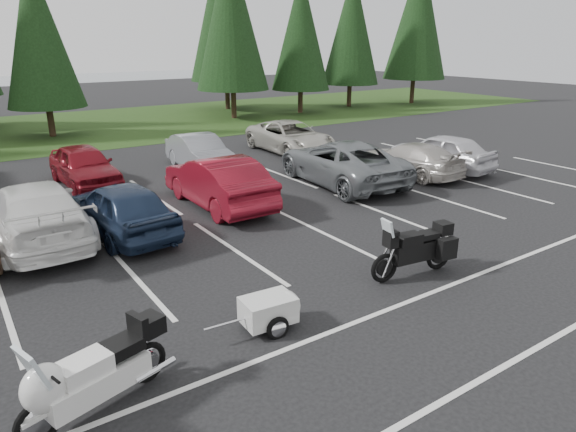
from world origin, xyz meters
The scene contains 22 objects.
ground centered at (0.00, 0.00, 0.00)m, with size 120.00×120.00×0.00m, color black.
grass_strip centered at (0.00, 24.00, 0.01)m, with size 80.00×16.00×0.01m, color #1F3811.
lake_water centered at (4.00, 55.00, 0.00)m, with size 70.00×50.00×0.02m, color slate.
stall_markings centered at (0.00, 2.00, 0.00)m, with size 32.00×16.00×0.01m, color silver.
conifer_5 centered at (0.00, 21.60, 5.63)m, with size 4.14×4.14×9.63m.
conifer_6 centered at (12.00, 22.10, 6.71)m, with size 4.93×4.93×11.48m.
conifer_7 centered at (17.50, 21.80, 5.81)m, with size 4.27×4.27×9.94m.
conifer_8 centered at (23.00, 22.60, 6.17)m, with size 4.53×4.53×10.56m.
conifer_9 centered at (29.00, 21.30, 7.07)m, with size 5.19×5.19×12.10m.
conifer_back_c centered at (14.00, 26.80, 7.49)m, with size 5.50×5.50×12.81m.
car_near_3 centered at (-3.62, 4.66, 0.82)m, with size 2.30×5.67×1.64m, color white.
car_near_4 centered at (-1.54, 3.85, 0.78)m, with size 1.84×4.57×1.56m, color #19263F.
car_near_5 centered at (1.91, 4.69, 0.84)m, with size 1.77×5.07×1.67m, color maroon.
car_near_6 centered at (7.08, 4.60, 0.83)m, with size 2.74×5.95×1.65m, color slate.
car_near_7 centered at (10.16, 3.96, 0.66)m, with size 1.86×4.57×1.33m, color #A7A099.
car_near_8 centered at (11.92, 3.87, 0.77)m, with size 1.83×4.54×1.55m, color silver.
car_far_2 centered at (-1.08, 9.78, 0.76)m, with size 1.79×4.45×1.52m, color maroon.
car_far_3 centered at (3.56, 9.57, 0.73)m, with size 1.55×4.44×1.46m, color gray.
car_far_4 centered at (8.73, 10.38, 0.74)m, with size 2.47×5.35×1.49m, color #AFABA0.
touring_motorcycle centered at (-4.12, -3.22, 0.75)m, with size 2.71×0.83×1.50m, color silver, non-canonical shape.
cargo_trailer centered at (-0.82, -2.71, 0.33)m, with size 1.43×0.81×0.66m, color silver, non-canonical shape.
adventure_motorcycle centered at (3.19, -2.63, 0.77)m, with size 2.52×0.88×1.53m, color black, non-canonical shape.
Camera 1 is at (-5.35, -10.02, 5.24)m, focal length 32.00 mm.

